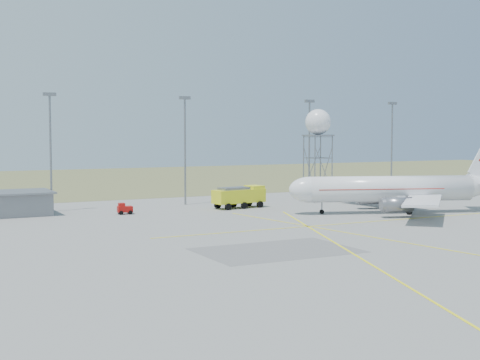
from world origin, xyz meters
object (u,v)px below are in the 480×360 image
radar_tower (318,150)px  baggage_tug (125,210)px  airliner_main (394,189)px  fire_truck (240,198)px

radar_tower → baggage_tug: bearing=-176.8°
airliner_main → radar_tower: bearing=-67.7°
fire_truck → baggage_tug: bearing=170.3°
radar_tower → baggage_tug: (-40.29, -2.23, -9.55)m
airliner_main → baggage_tug: 45.74m
fire_truck → baggage_tug: (-21.50, 0.65, -1.18)m
airliner_main → radar_tower: (-1.04, 21.55, 6.25)m
airliner_main → fire_truck: size_ratio=3.67×
radar_tower → baggage_tug: size_ratio=7.00×
fire_truck → baggage_tug: size_ratio=3.91×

